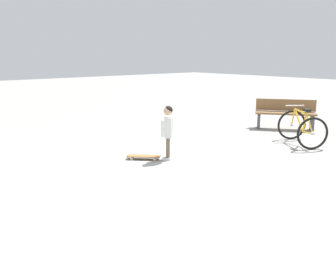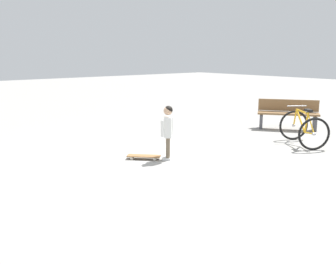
{
  "view_description": "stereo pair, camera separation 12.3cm",
  "coord_description": "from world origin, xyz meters",
  "px_view_note": "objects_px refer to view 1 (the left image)",
  "views": [
    {
      "loc": [
        -5.61,
        5.22,
        2.03
      ],
      "look_at": [
        -0.15,
        0.52,
        0.55
      ],
      "focal_mm": 40.79,
      "sensor_mm": 36.0,
      "label": 1
    },
    {
      "loc": [
        -5.69,
        5.12,
        2.03
      ],
      "look_at": [
        -0.15,
        0.52,
        0.55
      ],
      "focal_mm": 40.79,
      "sensor_mm": 36.0,
      "label": 2
    }
  ],
  "objects_px": {
    "child_person": "(168,127)",
    "skateboard": "(144,156)",
    "street_bench": "(285,114)",
    "bicycle_far": "(302,128)"
  },
  "relations": [
    {
      "from": "child_person",
      "to": "skateboard",
      "type": "xyz_separation_m",
      "value": [
        0.32,
        0.35,
        -0.6
      ]
    },
    {
      "from": "street_bench",
      "to": "child_person",
      "type": "bearing_deg",
      "value": 93.52
    },
    {
      "from": "child_person",
      "to": "bicycle_far",
      "type": "bearing_deg",
      "value": -107.68
    },
    {
      "from": "bicycle_far",
      "to": "street_bench",
      "type": "relative_size",
      "value": 0.82
    },
    {
      "from": "bicycle_far",
      "to": "child_person",
      "type": "bearing_deg",
      "value": 72.32
    },
    {
      "from": "skateboard",
      "to": "street_bench",
      "type": "relative_size",
      "value": 0.39
    },
    {
      "from": "skateboard",
      "to": "child_person",
      "type": "bearing_deg",
      "value": -132.96
    },
    {
      "from": "child_person",
      "to": "skateboard",
      "type": "bearing_deg",
      "value": 47.04
    },
    {
      "from": "bicycle_far",
      "to": "skateboard",
      "type": "bearing_deg",
      "value": 69.21
    },
    {
      "from": "child_person",
      "to": "street_bench",
      "type": "bearing_deg",
      "value": -86.48
    }
  ]
}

